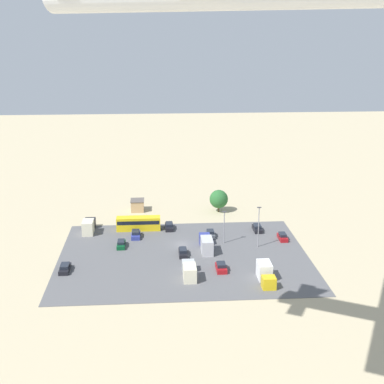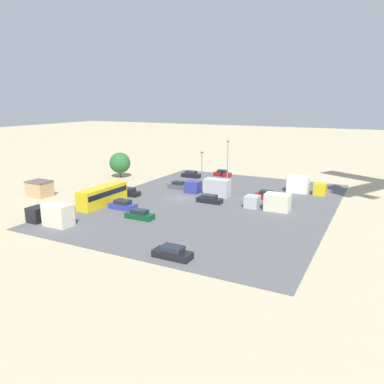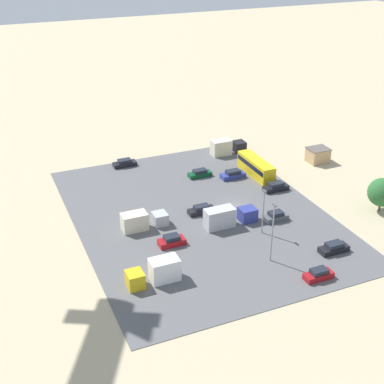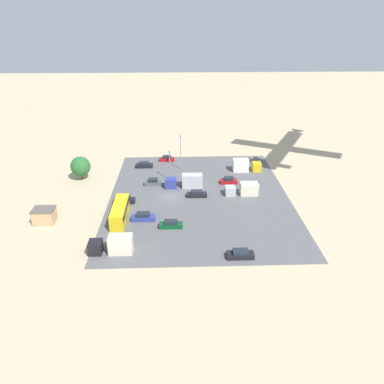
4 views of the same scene
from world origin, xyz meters
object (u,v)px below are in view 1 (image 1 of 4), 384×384
Objects in this scene: parked_truck_2 at (266,274)px; parked_car_5 at (257,228)px; parked_car_2 at (221,267)px; shed_building at (137,205)px; parked_car_0 at (121,244)px; parked_car_6 at (183,252)px; parked_car_8 at (65,268)px; parked_car_1 at (169,226)px; parked_truck_1 at (89,226)px; parked_car_4 at (136,234)px; parked_truck_0 at (206,244)px; parked_truck_3 at (189,271)px; bus at (138,223)px; parked_car_7 at (210,234)px; parked_car_3 at (282,237)px.

parked_car_5 is at bearing -97.49° from parked_truck_2.
parked_car_5 is at bearing 62.18° from parked_car_2.
shed_building is at bearing -60.03° from parked_truck_2.
parked_car_6 reaches higher than parked_car_0.
parked_car_1 is at bearing 46.23° from parked_car_8.
parked_car_6 is at bearing 108.80° from shed_building.
parked_car_6 is 26.04m from parked_truck_1.
parked_truck_2 reaches higher than parked_car_8.
parked_car_2 is at bearing -47.97° from parked_car_4.
parked_truck_0 is at bearing 16.43° from parked_car_8.
parked_truck_1 is at bearing -38.25° from parked_truck_2.
parked_car_2 is at bearing 21.62° from parked_truck_3.
bus is 10.74m from parked_car_0.
parked_car_1 is at bearing -7.29° from parked_car_5.
parked_truck_2 is at bearing -38.25° from parked_truck_1.
parked_truck_0 is (1.70, 7.87, 0.82)m from parked_car_7.
parked_car_2 is 0.89× the size of parked_car_6.
parked_car_4 is at bearing -6.53° from bus.
parked_car_4 is 1.03× the size of parked_car_6.
bus is at bearing -109.25° from parked_car_0.
parked_truck_2 is at bearing 120.66° from parked_car_1.
shed_building is 0.48× the size of parked_truck_0.
parked_truck_2 is (-27.90, 18.76, 0.86)m from parked_car_0.
parked_truck_3 reaches higher than parked_car_6.
parked_truck_2 reaches higher than parked_car_3.
parked_car_2 is at bearing -39.36° from parked_truck_1.
shed_building is at bearing -30.94° from parked_car_5.
parked_truck_1 is at bearing 54.08° from shed_building.
parked_truck_0 reaches higher than parked_truck_1.
parked_truck_2 is (-24.38, 28.85, -0.26)m from bus.
bus reaches higher than parked_truck_1.
parked_car_2 is (-20.20, 13.60, 0.06)m from parked_car_0.
parked_car_5 is at bearing -166.45° from parked_car_0.
parked_truck_3 is at bearing 130.55° from parked_car_0.
bus is 17.38m from parked_car_7.
parked_truck_3 reaches higher than parked_car_8.
parked_truck_0 is (-18.27, 3.31, 0.86)m from parked_car_0.
parked_car_2 is 0.87× the size of parked_car_4.
parked_car_1 is 10.81m from parked_car_7.
bus is at bearing 0.86° from parked_car_1.
parked_car_3 is 28.42m from parked_truck_3.
parked_truck_0 is 18.21m from parked_truck_2.
parked_car_4 reaches higher than parked_car_6.
parked_truck_1 reaches higher than parked_car_3.
parked_car_8 is at bearing -10.46° from parked_truck_2.
parked_truck_3 is (22.17, 17.77, 0.65)m from parked_car_3.
bus is 1.38× the size of parked_truck_1.
parked_car_8 is at bearing -151.68° from parked_car_7.
parked_car_8 is (41.62, 19.28, -0.04)m from parked_car_5.
parked_truck_2 is at bearing 40.20° from bus.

